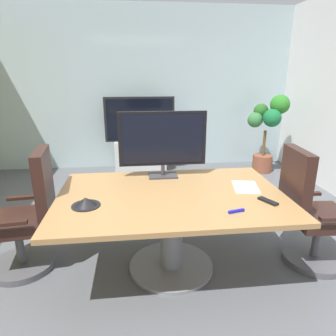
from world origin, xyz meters
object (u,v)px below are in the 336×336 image
at_px(office_chair_right, 310,218).
at_px(conference_phone, 86,202).
at_px(office_chair_left, 28,221).
at_px(conference_table, 171,213).
at_px(tv_monitor, 163,141).
at_px(wall_display_unit, 140,147).
at_px(remote_control, 268,201).
at_px(potted_plant, 268,127).

height_order(office_chair_right, conference_phone, office_chair_right).
distance_m(office_chair_left, conference_phone, 0.72).
height_order(conference_table, conference_phone, conference_phone).
relative_size(tv_monitor, wall_display_unit, 0.64).
bearing_deg(wall_display_unit, office_chair_right, -63.74).
distance_m(conference_table, office_chair_right, 1.26).
height_order(conference_phone, remote_control, conference_phone).
bearing_deg(wall_display_unit, remote_control, -73.39).
xyz_separation_m(conference_table, office_chair_right, (1.25, -0.05, -0.09)).
xyz_separation_m(conference_table, office_chair_left, (-1.25, 0.16, -0.09)).
height_order(conference_table, potted_plant, potted_plant).
bearing_deg(conference_phone, office_chair_left, 150.41).
bearing_deg(conference_phone, wall_display_unit, 80.90).
height_order(tv_monitor, potted_plant, tv_monitor).
bearing_deg(potted_plant, conference_table, -127.85).
xyz_separation_m(potted_plant, conference_phone, (-2.66, -2.71, -0.06)).
bearing_deg(office_chair_right, conference_table, 91.78).
bearing_deg(potted_plant, remote_control, -113.87).
distance_m(office_chair_left, wall_display_unit, 2.92).
bearing_deg(tv_monitor, conference_phone, -136.35).
bearing_deg(conference_phone, remote_control, -3.63).
relative_size(wall_display_unit, potted_plant, 0.97).
relative_size(office_chair_right, remote_control, 6.41).
height_order(office_chair_left, potted_plant, potted_plant).
xyz_separation_m(office_chair_left, tv_monitor, (1.22, 0.30, 0.63)).
xyz_separation_m(office_chair_left, office_chair_right, (2.50, -0.21, 0.00)).
bearing_deg(conference_phone, office_chair_right, 3.26).
bearing_deg(wall_display_unit, tv_monitor, -86.04).
bearing_deg(office_chair_left, conference_phone, 53.55).
xyz_separation_m(office_chair_right, tv_monitor, (-1.28, 0.52, 0.63)).
bearing_deg(remote_control, wall_display_unit, 79.48).
bearing_deg(office_chair_left, tv_monitor, 96.99).
distance_m(office_chair_right, wall_display_unit, 3.27).
distance_m(tv_monitor, conference_phone, 0.96).
bearing_deg(office_chair_left, potted_plant, 119.62).
relative_size(office_chair_right, conference_phone, 4.95).
xyz_separation_m(conference_table, wall_display_unit, (-0.20, 2.88, -0.11)).
height_order(tv_monitor, conference_phone, tv_monitor).
bearing_deg(conference_phone, potted_plant, 45.53).
bearing_deg(remote_control, conference_phone, 149.24).
xyz_separation_m(conference_table, potted_plant, (1.98, 2.55, 0.26)).
xyz_separation_m(office_chair_right, conference_phone, (-1.94, -0.11, 0.30)).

